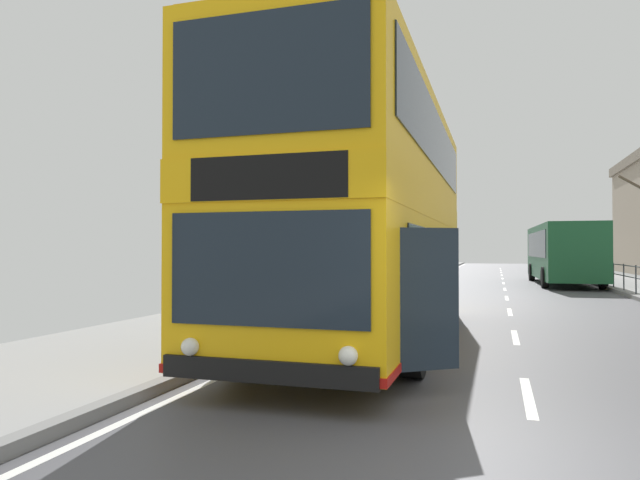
# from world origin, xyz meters

# --- Properties ---
(ground) EXTENTS (15.80, 140.00, 0.20)m
(ground) POSITION_xyz_m (-0.72, -0.00, 0.04)
(ground) COLOR #48484D
(double_decker_bus_main) EXTENTS (3.28, 10.35, 4.58)m
(double_decker_bus_main) POSITION_xyz_m (-2.66, 6.08, 2.39)
(double_decker_bus_main) COLOR #F4B20F
(double_decker_bus_main) RESTS_ON ground
(background_bus_far_lane) EXTENTS (2.88, 10.44, 2.94)m
(background_bus_far_lane) POSITION_xyz_m (2.83, 26.42, 1.61)
(background_bus_far_lane) COLOR #19512D
(background_bus_far_lane) RESTS_ON ground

